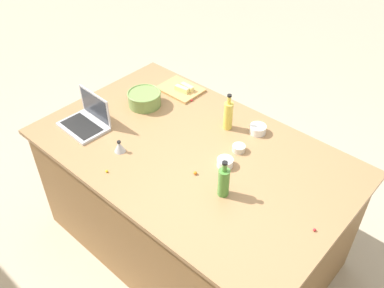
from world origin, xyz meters
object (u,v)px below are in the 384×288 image
at_px(bottle_oil, 228,115).
at_px(bottle_olive, 224,181).
at_px(butter_stick_left, 187,87).
at_px(ramekin_small, 258,129).
at_px(ramekin_wide, 225,162).
at_px(mixing_bowl_large, 144,98).
at_px(laptop, 87,120).
at_px(butter_stick_right, 182,89).
at_px(kitchen_timer, 120,147).
at_px(ramekin_medium, 239,148).
at_px(cutting_board, 181,89).

height_order(bottle_oil, bottle_olive, bottle_oil).
height_order(butter_stick_left, ramekin_small, same).
bearing_deg(ramekin_wide, bottle_oil, -54.15).
relative_size(mixing_bowl_large, bottle_oil, 0.93).
height_order(mixing_bowl_large, bottle_oil, bottle_oil).
relative_size(laptop, bottle_oil, 1.24).
bearing_deg(butter_stick_right, bottle_oil, 168.35).
bearing_deg(ramekin_small, kitchen_timer, 53.89).
height_order(butter_stick_right, kitchen_timer, kitchen_timer).
xyz_separation_m(bottle_oil, ramekin_medium, (-0.20, 0.14, -0.08)).
bearing_deg(mixing_bowl_large, ramekin_small, -160.81).
xyz_separation_m(ramekin_wide, kitchen_timer, (0.56, 0.33, 0.01)).
distance_m(mixing_bowl_large, kitchen_timer, 0.51).
bearing_deg(ramekin_medium, ramekin_small, -85.29).
xyz_separation_m(ramekin_small, ramekin_medium, (-0.02, 0.23, -0.01)).
relative_size(laptop, ramekin_small, 2.95).
relative_size(laptop, kitchen_timer, 4.13).
bearing_deg(bottle_olive, ramekin_medium, -66.09).
bearing_deg(butter_stick_left, butter_stick_right, 77.27).
bearing_deg(ramekin_wide, kitchen_timer, 30.37).
height_order(mixing_bowl_large, butter_stick_right, mixing_bowl_large).
distance_m(cutting_board, ramekin_wide, 0.87).
height_order(mixing_bowl_large, ramekin_medium, mixing_bowl_large).
bearing_deg(mixing_bowl_large, ramekin_medium, -176.87).
bearing_deg(butter_stick_left, ramekin_medium, 157.50).
bearing_deg(cutting_board, ramekin_medium, 160.29).
bearing_deg(bottle_olive, kitchen_timer, 11.57).
bearing_deg(butter_stick_right, ramekin_medium, 161.01).
distance_m(butter_stick_right, kitchen_timer, 0.75).
relative_size(butter_stick_left, butter_stick_right, 1.00).
bearing_deg(cutting_board, bottle_olive, 145.56).
bearing_deg(ramekin_medium, kitchen_timer, 42.13).
relative_size(bottle_oil, cutting_board, 0.84).
distance_m(bottle_olive, ramekin_wide, 0.24).
bearing_deg(ramekin_wide, butter_stick_left, -32.15).
bearing_deg(laptop, bottle_oil, -139.73).
height_order(mixing_bowl_large, ramekin_wide, mixing_bowl_large).
height_order(laptop, ramekin_medium, laptop).
bearing_deg(ramekin_medium, butter_stick_left, -22.50).
distance_m(bottle_oil, butter_stick_left, 0.52).
xyz_separation_m(butter_stick_left, butter_stick_right, (0.01, 0.05, 0.00)).
relative_size(bottle_oil, butter_stick_left, 2.33).
xyz_separation_m(bottle_oil, cutting_board, (0.54, -0.13, -0.09)).
height_order(laptop, bottle_oil, bottle_oil).
xyz_separation_m(mixing_bowl_large, bottle_oil, (-0.60, -0.18, 0.05)).
relative_size(mixing_bowl_large, ramekin_small, 2.21).
bearing_deg(ramekin_wide, laptop, 18.01).
xyz_separation_m(cutting_board, ramekin_small, (-0.72, 0.04, 0.02)).
height_order(cutting_board, kitchen_timer, kitchen_timer).
bearing_deg(mixing_bowl_large, bottle_oil, -163.22).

